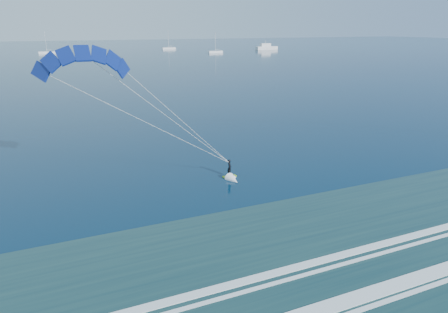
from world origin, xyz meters
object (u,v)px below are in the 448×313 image
Objects in this scene: sailboat_2 at (47,52)px; motor_yacht at (266,47)px; sailboat_3 at (169,48)px; kitesurfer_rig at (168,117)px; sailboat_4 at (215,52)px.

motor_yacht is at bearing -6.63° from sailboat_2.
motor_yacht is 1.22× the size of sailboat_3.
kitesurfer_rig is 202.20m from sailboat_4.
motor_yacht is 1.26× the size of sailboat_4.
kitesurfer_rig reaches higher than sailboat_4.
sailboat_2 is (-131.10, 15.24, -0.90)m from motor_yacht.
sailboat_4 is (14.49, -46.05, -0.00)m from sailboat_3.
sailboat_4 is (-42.37, -16.43, -0.90)m from motor_yacht.
kitesurfer_rig is at bearing -121.24° from motor_yacht.
kitesurfer_rig is at bearing -87.74° from sailboat_2.
kitesurfer_rig is 217.47m from sailboat_2.
sailboat_2 is at bearing 160.35° from sailboat_4.
sailboat_2 reaches higher than motor_yacht.
sailboat_4 reaches higher than motor_yacht.
sailboat_4 is (88.72, -31.67, -0.00)m from sailboat_2.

